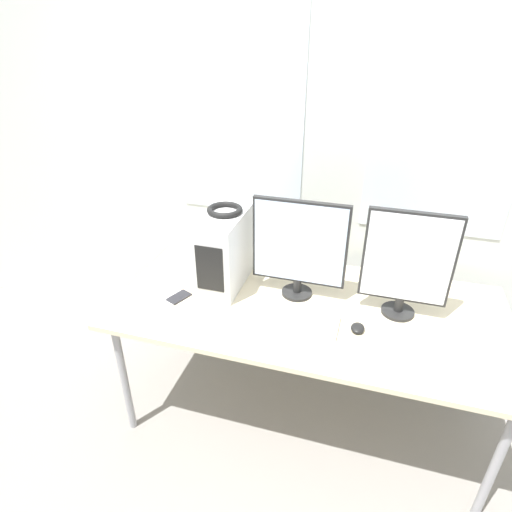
{
  "coord_description": "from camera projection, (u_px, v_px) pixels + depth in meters",
  "views": [
    {
      "loc": [
        0.26,
        -1.32,
        2.04
      ],
      "look_at": [
        -0.28,
        0.47,
        1.01
      ],
      "focal_mm": 30.0,
      "sensor_mm": 36.0,
      "label": 1
    }
  ],
  "objects": [
    {
      "name": "pc_tower",
      "position": [
        226.0,
        248.0,
        2.29
      ],
      "size": [
        0.2,
        0.47,
        0.41
      ],
      "color": "silver",
      "rests_on": "desk"
    },
    {
      "name": "headphones",
      "position": [
        225.0,
        210.0,
        2.19
      ],
      "size": [
        0.18,
        0.18,
        0.03
      ],
      "color": "black",
      "rests_on": "pc_tower"
    },
    {
      "name": "wall_back",
      "position": [
        334.0,
        159.0,
        2.39
      ],
      "size": [
        8.0,
        0.07,
        2.7
      ],
      "color": "silver",
      "rests_on": "ground_plane"
    },
    {
      "name": "ground_plane",
      "position": [
        282.0,
        480.0,
        2.16
      ],
      "size": [
        14.0,
        14.0,
        0.0
      ],
      "primitive_type": "plane",
      "color": "gray"
    },
    {
      "name": "monitor_main",
      "position": [
        299.0,
        247.0,
        2.13
      ],
      "size": [
        0.48,
        0.16,
        0.53
      ],
      "color": "black",
      "rests_on": "desk"
    },
    {
      "name": "monitor_right_near",
      "position": [
        407.0,
        263.0,
        1.98
      ],
      "size": [
        0.41,
        0.16,
        0.54
      ],
      "color": "black",
      "rests_on": "desk"
    },
    {
      "name": "desk",
      "position": [
        308.0,
        313.0,
        2.2
      ],
      "size": [
        1.96,
        0.93,
        0.76
      ],
      "color": "beige",
      "rests_on": "ground_plane"
    },
    {
      "name": "paper_sheet_left",
      "position": [
        155.0,
        302.0,
        2.21
      ],
      "size": [
        0.22,
        0.3,
        0.0
      ],
      "rotation": [
        0.0,
        0.0,
        -0.04
      ],
      "color": "white",
      "rests_on": "desk"
    },
    {
      "name": "cell_phone",
      "position": [
        179.0,
        297.0,
        2.24
      ],
      "size": [
        0.11,
        0.14,
        0.01
      ],
      "rotation": [
        0.0,
        0.0,
        -0.39
      ],
      "color": "#232328",
      "rests_on": "desk"
    },
    {
      "name": "mouse",
      "position": [
        358.0,
        328.0,
        2.0
      ],
      "size": [
        0.06,
        0.08,
        0.03
      ],
      "color": "black",
      "rests_on": "desk"
    },
    {
      "name": "keyboard",
      "position": [
        295.0,
        320.0,
        2.05
      ],
      "size": [
        0.41,
        0.18,
        0.02
      ],
      "color": "silver",
      "rests_on": "desk"
    }
  ]
}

